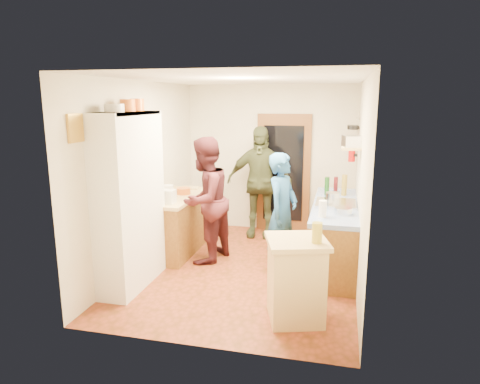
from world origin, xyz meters
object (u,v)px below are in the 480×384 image
(person_left, at_px, (209,200))
(person_back, at_px, (260,182))
(right_counter_base, at_px, (334,236))
(hutch_body, at_px, (130,201))
(island_base, at_px, (296,282))
(person_hob, at_px, (283,213))

(person_left, xyz_separation_m, person_back, (0.51, 1.31, 0.04))
(person_left, bearing_deg, right_counter_base, 113.36)
(hutch_body, bearing_deg, person_left, 55.92)
(island_base, xyz_separation_m, person_hob, (-0.33, 1.36, 0.39))
(person_hob, distance_m, person_left, 1.12)
(island_base, bearing_deg, hutch_body, 168.32)
(right_counter_base, relative_size, person_hob, 1.34)
(island_base, height_order, person_left, person_left)
(right_counter_base, distance_m, person_back, 1.74)
(island_base, bearing_deg, person_hob, 103.58)
(hutch_body, xyz_separation_m, right_counter_base, (2.50, 1.30, -0.68))
(hutch_body, distance_m, person_left, 1.26)
(right_counter_base, distance_m, person_hob, 0.89)
(person_hob, relative_size, person_back, 0.86)
(person_left, bearing_deg, hutch_body, -19.20)
(right_counter_base, xyz_separation_m, island_base, (-0.36, -1.74, 0.01))
(person_left, relative_size, person_back, 0.96)
(hutch_body, xyz_separation_m, person_hob, (1.81, 0.92, -0.28))
(right_counter_base, relative_size, island_base, 2.56)
(person_left, height_order, person_back, person_back)
(right_counter_base, xyz_separation_m, person_back, (-1.29, 1.04, 0.54))
(right_counter_base, bearing_deg, person_left, -171.53)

